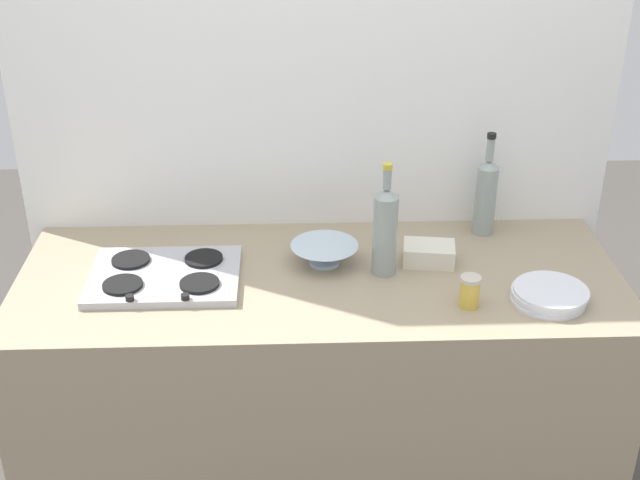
% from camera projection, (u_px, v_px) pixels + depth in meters
% --- Properties ---
extents(counter_block, '(1.80, 0.70, 0.90)m').
position_uv_depth(counter_block, '(320.00, 397.00, 2.74)').
color(counter_block, tan).
rests_on(counter_block, ground).
extents(backsplash_panel, '(1.90, 0.06, 2.53)m').
position_uv_depth(backsplash_panel, '(316.00, 116.00, 2.70)').
color(backsplash_panel, white).
rests_on(backsplash_panel, ground).
extents(stovetop_hob, '(0.44, 0.33, 0.04)m').
position_uv_depth(stovetop_hob, '(165.00, 276.00, 2.50)').
color(stovetop_hob, '#B2B2B7').
rests_on(stovetop_hob, counter_block).
extents(plate_stack, '(0.22, 0.22, 0.04)m').
position_uv_depth(plate_stack, '(549.00, 295.00, 2.39)').
color(plate_stack, white).
rests_on(plate_stack, counter_block).
extents(wine_bottle_leftmost, '(0.07, 0.07, 0.35)m').
position_uv_depth(wine_bottle_leftmost, '(385.00, 230.00, 2.48)').
color(wine_bottle_leftmost, gray).
rests_on(wine_bottle_leftmost, counter_block).
extents(wine_bottle_mid_left, '(0.07, 0.07, 0.34)m').
position_uv_depth(wine_bottle_mid_left, '(486.00, 195.00, 2.72)').
color(wine_bottle_mid_left, gray).
rests_on(wine_bottle_mid_left, counter_block).
extents(mixing_bowl, '(0.21, 0.21, 0.06)m').
position_uv_depth(mixing_bowl, '(324.00, 253.00, 2.58)').
color(mixing_bowl, silver).
rests_on(mixing_bowl, counter_block).
extents(butter_dish, '(0.17, 0.13, 0.06)m').
position_uv_depth(butter_dish, '(429.00, 254.00, 2.59)').
color(butter_dish, silver).
rests_on(butter_dish, counter_block).
extents(condiment_jar_front, '(0.06, 0.06, 0.09)m').
position_uv_depth(condiment_jar_front, '(470.00, 291.00, 2.36)').
color(condiment_jar_front, gold).
rests_on(condiment_jar_front, counter_block).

